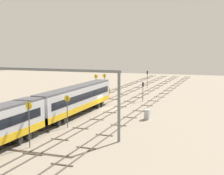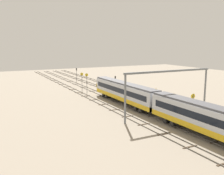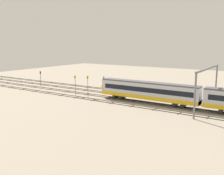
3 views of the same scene
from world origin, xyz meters
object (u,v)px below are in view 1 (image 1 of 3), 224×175
signal_light_trackside_departure (147,77)px  relay_cabinet (147,114)px  speed_sign_distant_end (104,82)px  overhead_gantry (50,85)px  speed_sign_far_trackside (96,84)px  speed_sign_near_foreground (29,119)px  signal_light_trackside_approach (143,89)px  speed_sign_mid_trackside (67,107)px

signal_light_trackside_departure → relay_cabinet: 39.83m
speed_sign_distant_end → overhead_gantry: bearing=-171.3°
relay_cabinet → speed_sign_far_trackside: bearing=45.6°
speed_sign_near_foreground → relay_cabinet: size_ratio=3.35×
signal_light_trackside_approach → speed_sign_far_trackside: bearing=101.1°
relay_cabinet → signal_light_trackside_approach: bearing=16.8°
speed_sign_near_foreground → signal_light_trackside_approach: speed_sign_near_foreground is taller
overhead_gantry → signal_light_trackside_departure: size_ratio=4.03×
speed_sign_far_trackside → relay_cabinet: size_ratio=3.52×
speed_sign_mid_trackside → speed_sign_distant_end: size_ratio=0.87×
speed_sign_near_foreground → relay_cabinet: 21.48m
overhead_gantry → speed_sign_mid_trackside: 5.60m
signal_light_trackside_approach → overhead_gantry: bearing=171.2°
speed_sign_distant_end → speed_sign_far_trackside: bearing=176.9°
speed_sign_distant_end → signal_light_trackside_departure: (19.59, -5.22, -0.28)m
speed_sign_near_foreground → speed_sign_far_trackside: speed_sign_far_trackside is taller
speed_sign_mid_trackside → speed_sign_far_trackside: 24.50m
speed_sign_near_foreground → signal_light_trackside_approach: 36.04m
speed_sign_distant_end → signal_light_trackside_departure: 20.27m
speed_sign_near_foreground → speed_sign_distant_end: speed_sign_distant_end is taller
speed_sign_far_trackside → speed_sign_distant_end: (4.43, -0.24, -0.13)m
signal_light_trackside_departure → speed_sign_far_trackside: bearing=167.2°
speed_sign_mid_trackside → speed_sign_far_trackside: bearing=12.8°
speed_sign_mid_trackside → signal_light_trackside_departure: 47.91m
speed_sign_far_trackside → relay_cabinet: (-14.60, -14.89, -2.75)m
overhead_gantry → relay_cabinet: overhead_gantry is taller
speed_sign_near_foreground → signal_light_trackside_departure: (57.87, 0.24, -0.26)m
speed_sign_distant_end → speed_sign_near_foreground: bearing=-171.9°
speed_sign_mid_trackside → overhead_gantry: bearing=177.5°
signal_light_trackside_departure → relay_cabinet: bearing=-166.3°
speed_sign_mid_trackside → speed_sign_distant_end: 28.80m
overhead_gantry → speed_sign_far_trackside: bearing=10.5°
speed_sign_mid_trackside → relay_cabinet: (9.29, -9.46, -2.25)m
speed_sign_far_trackside → signal_light_trackside_departure: size_ratio=1.16×
speed_sign_far_trackside → relay_cabinet: bearing=-134.4°
speed_sign_near_foreground → signal_light_trackside_departure: bearing=0.2°
signal_light_trackside_approach → signal_light_trackside_departure: size_ratio=0.85×
signal_light_trackside_approach → speed_sign_mid_trackside: bearing=170.2°
signal_light_trackside_approach → relay_cabinet: 17.39m
signal_light_trackside_approach → signal_light_trackside_departure: 22.52m
signal_light_trackside_departure → speed_sign_mid_trackside: bearing=180.0°
overhead_gantry → relay_cabinet: size_ratio=12.16×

